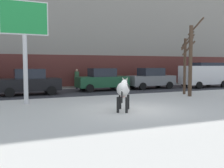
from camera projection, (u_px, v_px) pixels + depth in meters
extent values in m
plane|color=silver|center=(132.00, 109.00, 12.18)|extent=(120.00, 120.00, 0.00)
cube|color=#333338|center=(83.00, 92.00, 20.02)|extent=(60.00, 5.60, 0.01)
cube|color=gray|center=(64.00, 21.00, 25.29)|extent=(44.00, 6.00, 13.00)
cube|color=#5B2823|center=(72.00, 71.00, 22.86)|extent=(43.12, 0.10, 2.80)
ellipsoid|color=silver|center=(123.00, 89.00, 11.76)|extent=(1.23, 1.51, 0.64)
ellipsoid|color=black|center=(127.00, 88.00, 11.64)|extent=(0.52, 0.62, 0.40)
cylinder|color=black|center=(120.00, 102.00, 12.32)|extent=(0.12, 0.12, 0.70)
cylinder|color=black|center=(128.00, 102.00, 12.27)|extent=(0.12, 0.12, 0.70)
cylinder|color=black|center=(118.00, 105.00, 11.35)|extent=(0.12, 0.12, 0.70)
cylinder|color=black|center=(127.00, 105.00, 11.30)|extent=(0.12, 0.12, 0.70)
cylinder|color=silver|center=(125.00, 84.00, 12.49)|extent=(0.47, 0.54, 0.44)
ellipsoid|color=black|center=(125.00, 82.00, 12.70)|extent=(0.43, 0.50, 0.28)
cone|color=beige|center=(123.00, 78.00, 12.66)|extent=(0.13, 0.11, 0.15)
cone|color=beige|center=(127.00, 78.00, 12.63)|extent=(0.13, 0.11, 0.15)
cylinder|color=black|center=(122.00, 96.00, 11.12)|extent=(0.06, 0.06, 0.60)
ellipsoid|color=beige|center=(123.00, 96.00, 11.61)|extent=(0.35, 0.36, 0.20)
cylinder|color=silver|center=(25.00, 69.00, 13.89)|extent=(0.24, 0.24, 3.80)
cube|color=silver|center=(24.00, 18.00, 13.68)|extent=(2.52, 0.26, 1.82)
cube|color=green|center=(24.00, 18.00, 13.65)|extent=(2.40, 0.22, 1.70)
cube|color=black|center=(30.00, 84.00, 17.99)|extent=(4.25, 1.87, 0.84)
cube|color=#1E232D|center=(29.00, 74.00, 17.93)|extent=(2.04, 1.60, 0.68)
cylinder|color=black|center=(47.00, 89.00, 19.38)|extent=(0.65, 0.24, 0.64)
cylinder|color=black|center=(52.00, 91.00, 17.78)|extent=(0.65, 0.24, 0.64)
cylinder|color=black|center=(9.00, 90.00, 18.27)|extent=(0.65, 0.24, 0.64)
cylinder|color=black|center=(10.00, 92.00, 16.67)|extent=(0.65, 0.24, 0.64)
cube|color=#194C2D|center=(102.00, 82.00, 20.91)|extent=(4.25, 1.87, 0.84)
cube|color=#1E232D|center=(102.00, 72.00, 20.85)|extent=(2.04, 1.60, 0.68)
cylinder|color=black|center=(113.00, 85.00, 22.30)|extent=(0.65, 0.24, 0.64)
cylinder|color=black|center=(122.00, 87.00, 20.70)|extent=(0.65, 0.24, 0.64)
cylinder|color=black|center=(83.00, 86.00, 21.18)|extent=(0.65, 0.24, 0.64)
cylinder|color=black|center=(90.00, 88.00, 19.58)|extent=(0.65, 0.24, 0.64)
cube|color=slate|center=(151.00, 80.00, 22.67)|extent=(4.25, 1.87, 0.84)
cube|color=#1E232D|center=(151.00, 72.00, 22.61)|extent=(2.04, 1.60, 0.68)
cylinder|color=black|center=(158.00, 84.00, 24.06)|extent=(0.65, 0.24, 0.64)
cylinder|color=black|center=(169.00, 85.00, 22.46)|extent=(0.65, 0.24, 0.64)
cylinder|color=black|center=(133.00, 85.00, 22.94)|extent=(0.65, 0.24, 0.64)
cylinder|color=black|center=(143.00, 86.00, 21.34)|extent=(0.65, 0.24, 0.64)
cube|color=white|center=(204.00, 75.00, 23.94)|extent=(4.65, 2.02, 1.70)
cube|color=#1E232D|center=(207.00, 64.00, 23.99)|extent=(3.04, 1.75, 0.30)
cylinder|color=black|center=(208.00, 83.00, 25.48)|extent=(0.65, 0.24, 0.64)
cylinder|color=black|center=(224.00, 84.00, 23.75)|extent=(0.65, 0.24, 0.64)
cylinder|color=black|center=(185.00, 84.00, 24.26)|extent=(0.65, 0.24, 0.64)
cylinder|color=black|center=(199.00, 85.00, 22.53)|extent=(0.65, 0.24, 0.64)
cylinder|color=#282833|center=(77.00, 84.00, 22.79)|extent=(0.24, 0.24, 0.88)
cube|color=#386B42|center=(77.00, 75.00, 22.74)|extent=(0.36, 0.22, 0.64)
sphere|color=beige|center=(77.00, 70.00, 22.70)|extent=(0.20, 0.20, 0.20)
cylinder|color=#4C3828|center=(185.00, 66.00, 18.34)|extent=(0.19, 0.19, 4.01)
cylinder|color=#4C3828|center=(188.00, 39.00, 18.50)|extent=(0.47, 0.89, 1.03)
cylinder|color=#4C3828|center=(187.00, 43.00, 18.58)|extent=(0.60, 0.85, 0.81)
cylinder|color=#4C3828|center=(190.00, 61.00, 17.09)|extent=(0.25, 0.25, 4.74)
cylinder|color=#4C3828|center=(188.00, 42.00, 17.43)|extent=(0.98, 0.34, 1.13)
cylinder|color=#4C3828|center=(189.00, 48.00, 17.44)|extent=(0.90, 0.44, 1.02)
cylinder|color=#4C3828|center=(196.00, 26.00, 17.28)|extent=(0.49, 1.18, 1.13)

